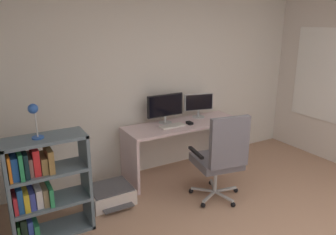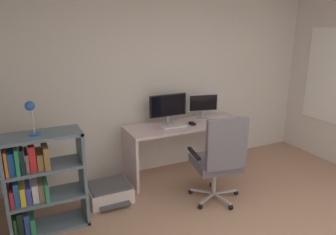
{
  "view_description": "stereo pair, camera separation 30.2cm",
  "coord_description": "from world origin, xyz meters",
  "px_view_note": "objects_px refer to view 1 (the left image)",
  "views": [
    {
      "loc": [
        -2.21,
        -1.27,
        2.11
      ],
      "look_at": [
        -0.29,
        2.05,
        0.97
      ],
      "focal_mm": 35.11,
      "sensor_mm": 36.0,
      "label": 1
    },
    {
      "loc": [
        -1.94,
        -1.41,
        2.11
      ],
      "look_at": [
        -0.29,
        2.05,
        0.97
      ],
      "focal_mm": 35.11,
      "sensor_mm": 36.0,
      "label": 2
    }
  ],
  "objects_px": {
    "computer_mouse": "(190,123)",
    "bookshelf": "(40,187)",
    "monitor_secondary": "(199,103)",
    "keyboard": "(172,126)",
    "monitor_main": "(165,107)",
    "office_chair": "(221,156)",
    "printer": "(111,194)",
    "desk_lamp": "(34,115)",
    "desk": "(183,136)"
  },
  "relations": [
    {
      "from": "keyboard",
      "to": "bookshelf",
      "type": "relative_size",
      "value": 0.33
    },
    {
      "from": "keyboard",
      "to": "bookshelf",
      "type": "height_order",
      "value": "bookshelf"
    },
    {
      "from": "monitor_main",
      "to": "office_chair",
      "type": "bearing_deg",
      "value": -80.02
    },
    {
      "from": "monitor_main",
      "to": "computer_mouse",
      "type": "xyz_separation_m",
      "value": [
        0.26,
        -0.21,
        -0.22
      ]
    },
    {
      "from": "monitor_secondary",
      "to": "desk",
      "type": "bearing_deg",
      "value": -159.46
    },
    {
      "from": "computer_mouse",
      "to": "keyboard",
      "type": "bearing_deg",
      "value": 173.36
    },
    {
      "from": "monitor_main",
      "to": "office_chair",
      "type": "distance_m",
      "value": 1.09
    },
    {
      "from": "computer_mouse",
      "to": "bookshelf",
      "type": "bearing_deg",
      "value": -168.77
    },
    {
      "from": "monitor_main",
      "to": "computer_mouse",
      "type": "height_order",
      "value": "monitor_main"
    },
    {
      "from": "monitor_main",
      "to": "printer",
      "type": "xyz_separation_m",
      "value": [
        -0.97,
        -0.36,
        -0.88
      ]
    },
    {
      "from": "monitor_main",
      "to": "monitor_secondary",
      "type": "relative_size",
      "value": 1.23
    },
    {
      "from": "desk",
      "to": "desk_lamp",
      "type": "xyz_separation_m",
      "value": [
        -1.95,
        -0.49,
        0.71
      ]
    },
    {
      "from": "office_chair",
      "to": "computer_mouse",
      "type": "bearing_deg",
      "value": 84.04
    },
    {
      "from": "bookshelf",
      "to": "printer",
      "type": "bearing_deg",
      "value": 17.86
    },
    {
      "from": "computer_mouse",
      "to": "office_chair",
      "type": "bearing_deg",
      "value": -96.1
    },
    {
      "from": "computer_mouse",
      "to": "printer",
      "type": "bearing_deg",
      "value": -173.2
    },
    {
      "from": "monitor_secondary",
      "to": "office_chair",
      "type": "height_order",
      "value": "office_chair"
    },
    {
      "from": "keyboard",
      "to": "office_chair",
      "type": "height_order",
      "value": "office_chair"
    },
    {
      "from": "office_chair",
      "to": "desk_lamp",
      "type": "xyz_separation_m",
      "value": [
        -1.92,
        0.38,
        0.68
      ]
    },
    {
      "from": "bookshelf",
      "to": "office_chair",
      "type": "bearing_deg",
      "value": -11.1
    },
    {
      "from": "desk",
      "to": "bookshelf",
      "type": "relative_size",
      "value": 1.6
    },
    {
      "from": "desk_lamp",
      "to": "keyboard",
      "type": "bearing_deg",
      "value": 14.08
    },
    {
      "from": "monitor_secondary",
      "to": "desk_lamp",
      "type": "relative_size",
      "value": 1.28
    },
    {
      "from": "office_chair",
      "to": "printer",
      "type": "relative_size",
      "value": 2.1
    },
    {
      "from": "desk",
      "to": "computer_mouse",
      "type": "height_order",
      "value": "computer_mouse"
    },
    {
      "from": "desk",
      "to": "monitor_secondary",
      "type": "bearing_deg",
      "value": 20.54
    },
    {
      "from": "desk_lamp",
      "to": "printer",
      "type": "xyz_separation_m",
      "value": [
        0.78,
        0.26,
        -1.17
      ]
    },
    {
      "from": "monitor_secondary",
      "to": "printer",
      "type": "bearing_deg",
      "value": -166.53
    },
    {
      "from": "desk",
      "to": "office_chair",
      "type": "distance_m",
      "value": 0.88
    },
    {
      "from": "computer_mouse",
      "to": "bookshelf",
      "type": "xyz_separation_m",
      "value": [
        -2.02,
        -0.41,
        -0.23
      ]
    },
    {
      "from": "monitor_secondary",
      "to": "office_chair",
      "type": "distance_m",
      "value": 1.13
    },
    {
      "from": "office_chair",
      "to": "desk_lamp",
      "type": "bearing_deg",
      "value": 168.77
    },
    {
      "from": "monitor_secondary",
      "to": "keyboard",
      "type": "distance_m",
      "value": 0.62
    },
    {
      "from": "keyboard",
      "to": "printer",
      "type": "relative_size",
      "value": 0.65
    },
    {
      "from": "monitor_main",
      "to": "bookshelf",
      "type": "bearing_deg",
      "value": -160.6
    },
    {
      "from": "desk",
      "to": "printer",
      "type": "bearing_deg",
      "value": -168.69
    },
    {
      "from": "monitor_main",
      "to": "monitor_secondary",
      "type": "xyz_separation_m",
      "value": [
        0.55,
        0.0,
        -0.03
      ]
    },
    {
      "from": "desk",
      "to": "computer_mouse",
      "type": "relative_size",
      "value": 16.61
    },
    {
      "from": "desk",
      "to": "bookshelf",
      "type": "xyz_separation_m",
      "value": [
        -1.98,
        -0.49,
        -0.02
      ]
    },
    {
      "from": "monitor_main",
      "to": "bookshelf",
      "type": "xyz_separation_m",
      "value": [
        -1.77,
        -0.62,
        -0.44
      ]
    },
    {
      "from": "desk",
      "to": "office_chair",
      "type": "bearing_deg",
      "value": -92.23
    },
    {
      "from": "bookshelf",
      "to": "desk_lamp",
      "type": "xyz_separation_m",
      "value": [
        0.03,
        -0.0,
        0.74
      ]
    },
    {
      "from": "office_chair",
      "to": "bookshelf",
      "type": "relative_size",
      "value": 1.06
    },
    {
      "from": "computer_mouse",
      "to": "monitor_main",
      "type": "bearing_deg",
      "value": 140.18
    },
    {
      "from": "monitor_secondary",
      "to": "keyboard",
      "type": "height_order",
      "value": "monitor_secondary"
    },
    {
      "from": "monitor_secondary",
      "to": "keyboard",
      "type": "xyz_separation_m",
      "value": [
        -0.55,
        -0.19,
        -0.2
      ]
    },
    {
      "from": "monitor_secondary",
      "to": "computer_mouse",
      "type": "bearing_deg",
      "value": -143.98
    },
    {
      "from": "monitor_secondary",
      "to": "desk_lamp",
      "type": "distance_m",
      "value": 2.4
    },
    {
      "from": "monitor_secondary",
      "to": "printer",
      "type": "height_order",
      "value": "monitor_secondary"
    },
    {
      "from": "keyboard",
      "to": "bookshelf",
      "type": "bearing_deg",
      "value": -168.34
    }
  ]
}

